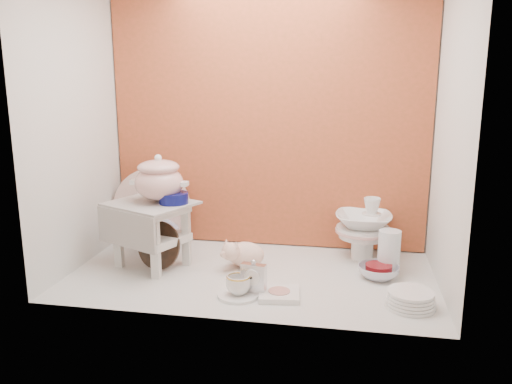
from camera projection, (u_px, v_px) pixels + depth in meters
ground at (251, 274)px, 2.60m from camera, size 1.80×1.80×0.00m
niche_shell at (258, 84)px, 2.57m from camera, size 1.86×1.03×1.53m
step_stool at (152, 234)px, 2.68m from camera, size 0.51×0.48×0.34m
soup_tureen at (159, 178)px, 2.63m from camera, size 0.38×0.38×0.25m
cobalt_bowl at (174, 198)px, 2.62m from camera, size 0.16×0.16×0.05m
floral_platter at (152, 206)px, 3.04m from camera, size 0.45×0.18×0.45m
blue_white_vase at (158, 228)px, 2.96m from camera, size 0.31×0.31×0.25m
lacquer_tray at (159, 245)px, 2.66m from camera, size 0.26×0.14×0.25m
mantel_clock at (254, 277)px, 2.35m from camera, size 0.12×0.06×0.17m
plush_pig at (246, 254)px, 2.68m from camera, size 0.29×0.25×0.14m
teacup_saucer at (238, 295)px, 2.34m from camera, size 0.23×0.23×0.01m
gold_rim_teacup at (238, 285)px, 2.33m from camera, size 0.14×0.14×0.09m
lattice_dish at (279, 294)px, 2.34m from camera, size 0.20×0.20×0.03m
dinner_plate_stack at (410, 299)px, 2.23m from camera, size 0.22×0.22×0.07m
crystal_bowl at (378, 272)px, 2.55m from camera, size 0.24×0.24×0.06m
clear_glass_vase at (389, 252)px, 2.60m from camera, size 0.13×0.13×0.22m
porcelain_tower at (363, 228)px, 2.79m from camera, size 0.37×0.37×0.34m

